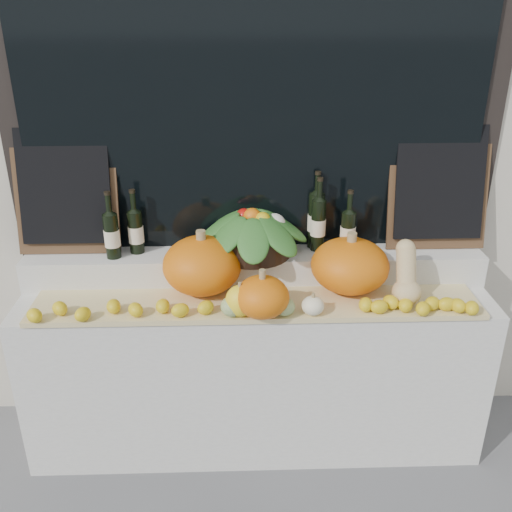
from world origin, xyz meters
TOP-DOWN VIEW (x-y plane):
  - display_sill at (0.00, 1.52)m, footprint 2.30×0.55m
  - rear_tier at (0.00, 1.68)m, footprint 2.30×0.25m
  - straw_bedding at (0.00, 1.40)m, footprint 2.10×0.32m
  - pumpkin_left at (-0.26, 1.52)m, footprint 0.47×0.47m
  - pumpkin_right at (0.45, 1.51)m, footprint 0.40×0.40m
  - pumpkin_center at (0.02, 1.28)m, footprint 0.27×0.27m
  - butternut_squash at (0.70, 1.39)m, footprint 0.14×0.20m
  - decorative_gourds at (0.01, 1.28)m, footprint 0.47×0.13m
  - lemon_heap at (0.00, 1.29)m, footprint 2.20×0.16m
  - produce_bowl at (-0.01, 1.66)m, footprint 0.59×0.59m
  - wine_bottle_far_left at (-0.70, 1.64)m, footprint 0.08×0.08m
  - wine_bottle_near_left at (-0.59, 1.69)m, footprint 0.08×0.08m
  - wine_bottle_tall at (0.31, 1.73)m, footprint 0.08×0.08m
  - wine_bottle_near_right at (0.32, 1.70)m, footprint 0.08×0.08m
  - wine_bottle_far_right at (0.46, 1.66)m, footprint 0.08×0.08m
  - chalkboard_left at (-0.92, 1.74)m, footprint 0.50×0.15m
  - chalkboard_right at (0.92, 1.74)m, footprint 0.50×0.15m

SIDE VIEW (x-z plane):
  - display_sill at x=0.00m, z-range 0.00..0.88m
  - straw_bedding at x=0.00m, z-range 0.88..0.90m
  - lemon_heap at x=0.00m, z-range 0.91..0.97m
  - rear_tier at x=0.00m, z-range 0.88..1.04m
  - decorative_gourds at x=0.01m, z-range 0.88..1.05m
  - pumpkin_center at x=0.02m, z-range 0.91..1.09m
  - butternut_squash at x=0.70m, z-range 0.89..1.17m
  - pumpkin_right at x=0.45m, z-range 0.91..1.16m
  - pumpkin_left at x=-0.26m, z-range 0.91..1.18m
  - wine_bottle_far_right at x=0.46m, z-range 0.99..1.31m
  - wine_bottle_near_left at x=-0.59m, z-range 0.99..1.32m
  - wine_bottle_far_left at x=-0.70m, z-range 0.99..1.33m
  - produce_bowl at x=-0.01m, z-range 1.04..1.28m
  - wine_bottle_near_right at x=0.32m, z-range 0.99..1.37m
  - wine_bottle_tall at x=0.31m, z-range 0.99..1.39m
  - chalkboard_left at x=-0.92m, z-range 1.05..1.67m
  - chalkboard_right at x=0.92m, z-range 1.05..1.67m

